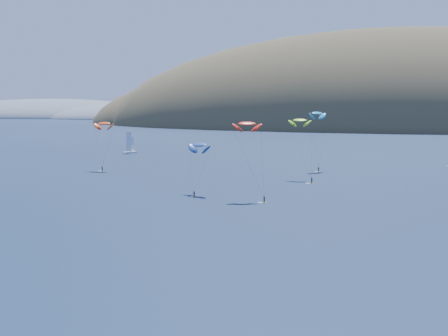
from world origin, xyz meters
name	(u,v)px	position (x,y,z in m)	size (l,w,h in m)	color
ground	(99,325)	(0.00, 0.00, 0.00)	(2800.00, 2800.00, 0.00)	black
island	(415,137)	(39.40, 562.36, -10.74)	(730.00, 300.00, 210.00)	#3D3526
headland	(68,119)	(-445.26, 750.08, -3.36)	(460.00, 250.00, 60.00)	slate
sailboat	(130,151)	(-92.57, 206.59, 0.94)	(9.48, 8.55, 11.31)	white
kitesurfer_1	(104,124)	(-71.87, 141.14, 16.59)	(8.09, 7.29, 18.78)	yellow
kitesurfer_3	(300,120)	(-0.51, 136.61, 18.53)	(9.99, 13.53, 20.51)	yellow
kitesurfer_4	(317,113)	(1.46, 161.64, 20.27)	(7.24, 10.13, 22.40)	yellow
kitesurfer_9	(247,124)	(-6.53, 92.36, 19.03)	(10.38, 8.90, 21.04)	yellow
kitesurfer_10	(199,145)	(-20.94, 97.14, 13.09)	(8.54, 11.50, 15.29)	yellow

